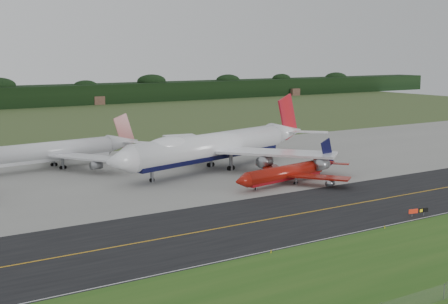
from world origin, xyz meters
TOP-DOWN VIEW (x-y plane):
  - ground at (0.00, 0.00)m, footprint 600.00×600.00m
  - taxiway at (0.00, -4.00)m, footprint 400.00×32.00m
  - apron at (0.00, 51.00)m, footprint 400.00×78.00m
  - taxiway_centreline at (0.00, -4.00)m, footprint 400.00×0.40m
  - taxiway_edge_line at (0.00, -19.50)m, footprint 400.00×0.25m
  - jet_ba_747 at (5.77, 45.30)m, footprint 75.15×61.00m
  - jet_red_737 at (11.20, 20.23)m, footprint 36.10×29.06m
  - jet_star_tail at (-30.12, 71.45)m, footprint 52.52×43.66m
  - taxiway_sign at (12.78, -18.01)m, footprint 4.47×1.07m
  - edge_marker_left at (-25.30, -20.50)m, footprint 0.16×0.16m
  - edge_marker_center at (0.72, -20.50)m, footprint 0.16×0.16m

SIDE VIEW (x-z plane):
  - ground at x=0.00m, z-range 0.00..0.00m
  - apron at x=0.00m, z-range 0.00..0.01m
  - taxiway at x=0.00m, z-range 0.00..0.02m
  - taxiway_centreline at x=0.00m, z-range 0.03..0.03m
  - taxiway_edge_line at x=0.00m, z-range 0.03..0.03m
  - edge_marker_left at x=-25.30m, z-range 0.00..0.50m
  - edge_marker_center at x=0.72m, z-range 0.00..0.50m
  - taxiway_sign at x=12.78m, z-range 0.31..1.82m
  - jet_red_737 at x=11.20m, z-range -2.18..7.59m
  - jet_star_tail at x=-30.12m, z-range -2.31..11.54m
  - jet_ba_747 at x=5.77m, z-range -3.06..16.10m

